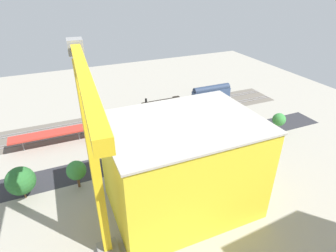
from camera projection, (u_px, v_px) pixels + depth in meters
ground_plane at (158, 146)px, 80.78m from camera, size 177.36×177.36×0.00m
rail_bed at (137, 117)px, 97.13m from camera, size 110.93×15.08×0.01m
street_asphalt at (162, 152)px, 78.06m from camera, size 110.90×9.67×0.01m
track_rails at (137, 117)px, 97.04m from camera, size 110.85×8.64×0.12m
platform_canopy_near at (128, 119)px, 87.45m from camera, size 68.05×4.66×4.14m
locomotive at (163, 104)px, 102.91m from camera, size 16.34×2.86×5.05m
passenger_coach at (211, 92)px, 109.49m from camera, size 16.13×3.00×5.99m
parked_car_0 at (247, 124)px, 91.07m from camera, size 4.29×1.72×1.72m
parked_car_1 at (227, 129)px, 88.60m from camera, size 4.28×1.96×1.59m
parked_car_2 at (210, 132)px, 86.69m from camera, size 4.53×1.84×1.73m
parked_car_3 at (193, 137)px, 84.18m from camera, size 4.17×2.05×1.61m
parked_car_4 at (172, 141)px, 81.85m from camera, size 4.71×1.92×1.56m
parked_car_5 at (152, 145)px, 79.96m from camera, size 4.81×2.12×1.68m
parked_car_6 at (128, 151)px, 76.98m from camera, size 4.67×1.90×1.74m
construction_building at (182, 167)px, 55.85m from camera, size 28.85×21.14×19.78m
construction_roof_slab at (184, 123)px, 51.02m from camera, size 29.45×21.75×0.40m
tower_crane at (94, 160)px, 37.61m from camera, size 3.83×27.34×36.59m
box_truck_0 at (180, 152)px, 74.92m from camera, size 9.66×3.05×3.64m
box_truck_1 at (176, 154)px, 74.27m from camera, size 9.66×2.87×3.44m
box_truck_2 at (180, 151)px, 75.44m from camera, size 9.97×3.03×3.48m
street_tree_0 at (76, 170)px, 63.01m from camera, size 4.49×4.49×7.04m
street_tree_1 at (279, 120)px, 85.47m from camera, size 4.02×4.02×6.69m
street_tree_2 at (21, 181)px, 59.79m from camera, size 6.24×6.24×7.90m
traffic_light at (219, 135)px, 77.42m from camera, size 0.50×0.36×6.95m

